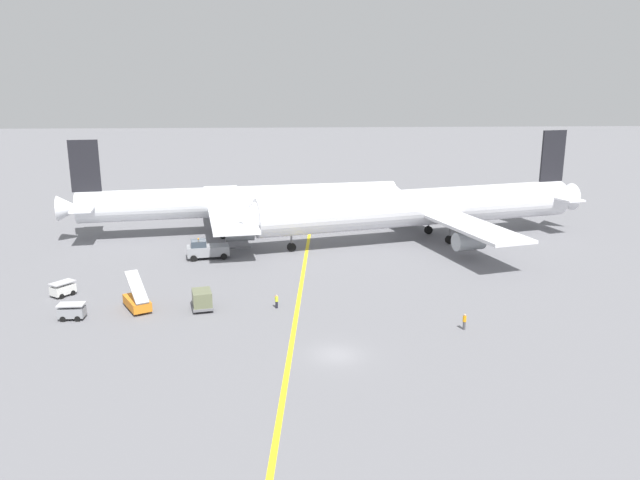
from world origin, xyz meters
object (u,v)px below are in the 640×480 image
at_px(ground_crew_marshaller_foreground, 464,321).
at_px(airliner_at_gate_left, 239,202).
at_px(pushback_tug, 207,249).
at_px(gse_stair_truck_yellow, 137,301).
at_px(gse_baggage_cart_near_cluster, 63,289).
at_px(airliner_being_pushed, 422,207).
at_px(ground_crew_wing_walker_right, 277,301).
at_px(gse_baggage_cart_trailing, 72,311).
at_px(gse_container_dolly_flat, 202,299).

bearing_deg(ground_crew_marshaller_foreground, airliner_at_gate_left, 120.54).
distance_m(airliner_at_gate_left, pushback_tug, 15.99).
bearing_deg(airliner_at_gate_left, gse_stair_truck_yellow, -104.20).
bearing_deg(gse_baggage_cart_near_cluster, airliner_at_gate_left, 58.34).
xyz_separation_m(airliner_at_gate_left, gse_baggage_cart_near_cluster, (-18.60, -30.17, -4.37)).
height_order(airliner_at_gate_left, pushback_tug, airliner_at_gate_left).
height_order(airliner_at_gate_left, airliner_being_pushed, airliner_being_pushed).
relative_size(airliner_at_gate_left, pushback_tug, 6.25).
relative_size(airliner_being_pushed, ground_crew_wing_walker_right, 36.90).
xyz_separation_m(airliner_being_pushed, ground_crew_marshaller_foreground, (-3.61, -36.17, -4.41)).
xyz_separation_m(gse_baggage_cart_trailing, ground_crew_wing_walker_right, (21.48, 2.00, -0.07)).
distance_m(gse_baggage_cart_near_cluster, ground_crew_wing_walker_right, 25.54).
bearing_deg(gse_baggage_cart_near_cluster, airliner_being_pushed, 26.28).
distance_m(gse_container_dolly_flat, gse_stair_truck_yellow, 7.11).
bearing_deg(airliner_being_pushed, ground_crew_marshaller_foreground, -95.71).
bearing_deg(pushback_tug, airliner_being_pushed, 14.31).
distance_m(airliner_at_gate_left, ground_crew_wing_walker_right, 36.47).
xyz_separation_m(ground_crew_wing_walker_right, ground_crew_marshaller_foreground, (18.95, -7.23, 0.08)).
distance_m(gse_baggage_cart_near_cluster, gse_stair_truck_yellow, 10.93).
bearing_deg(gse_baggage_cart_near_cluster, gse_stair_truck_yellow, -27.54).
bearing_deg(ground_crew_wing_walker_right, airliner_at_gate_left, 100.09).
bearing_deg(gse_container_dolly_flat, ground_crew_marshaller_foreground, -15.11).
bearing_deg(ground_crew_wing_walker_right, gse_baggage_cart_trailing, -174.67).
height_order(gse_stair_truck_yellow, ground_crew_marshaller_foreground, gse_stair_truck_yellow).
xyz_separation_m(pushback_tug, gse_baggage_cart_trailing, (-11.41, -22.61, -0.41)).
bearing_deg(pushback_tug, ground_crew_wing_walker_right, -63.95).
distance_m(gse_container_dolly_flat, ground_crew_marshaller_foreground, 28.08).
height_order(gse_baggage_cart_near_cluster, ground_crew_wing_walker_right, gse_baggage_cart_near_cluster).
bearing_deg(ground_crew_marshaller_foreground, airliner_being_pushed, 84.29).
bearing_deg(gse_container_dolly_flat, ground_crew_wing_walker_right, -0.62).
xyz_separation_m(airliner_being_pushed, pushback_tug, (-32.64, -8.33, -4.01)).
relative_size(pushback_tug, gse_baggage_cart_trailing, 3.34).
height_order(airliner_at_gate_left, ground_crew_marshaller_foreground, airliner_at_gate_left).
height_order(airliner_being_pushed, gse_container_dolly_flat, airliner_being_pushed).
distance_m(airliner_at_gate_left, gse_baggage_cart_trailing, 40.81).
bearing_deg(ground_crew_wing_walker_right, gse_baggage_cart_near_cluster, 167.62).
xyz_separation_m(gse_baggage_cart_near_cluster, ground_crew_wing_walker_right, (24.95, -5.48, -0.07)).
distance_m(airliner_being_pushed, gse_baggage_cart_trailing, 54.01).
distance_m(gse_baggage_cart_trailing, ground_crew_wing_walker_right, 21.57).
bearing_deg(airliner_at_gate_left, gse_baggage_cart_trailing, -111.91).
xyz_separation_m(airliner_at_gate_left, ground_crew_marshaller_foreground, (25.29, -42.88, -4.35)).
bearing_deg(pushback_tug, gse_stair_truck_yellow, -104.40).
distance_m(ground_crew_wing_walker_right, ground_crew_marshaller_foreground, 20.29).
xyz_separation_m(gse_container_dolly_flat, gse_baggage_cart_near_cluster, (-16.79, 5.39, -0.31)).
distance_m(pushback_tug, gse_baggage_cart_near_cluster, 21.22).
bearing_deg(gse_baggage_cart_trailing, ground_crew_wing_walker_right, 5.33).
height_order(airliner_being_pushed, gse_stair_truck_yellow, airliner_being_pushed).
distance_m(airliner_being_pushed, ground_crew_wing_walker_right, 36.97).
height_order(airliner_being_pushed, gse_baggage_cart_near_cluster, airliner_being_pushed).
bearing_deg(ground_crew_marshaller_foreground, gse_container_dolly_flat, 164.89).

